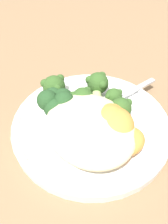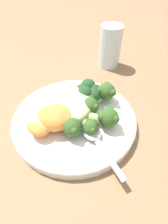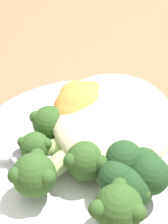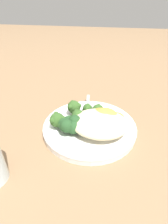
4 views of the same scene
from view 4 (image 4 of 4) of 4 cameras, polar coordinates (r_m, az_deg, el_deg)
name	(u,v)px [view 4 (image 4 of 4)]	position (r m, az deg, el deg)	size (l,w,h in m)	color
ground_plane	(89,132)	(0.47, 1.54, -6.71)	(4.00, 4.00, 0.00)	#846647
plate	(89,126)	(0.47, 1.62, -4.73)	(0.25, 0.25, 0.02)	white
quinoa_mound	(100,123)	(0.44, 5.12, -3.62)	(0.14, 0.12, 0.04)	beige
broccoli_stalk_0	(97,113)	(0.48, 4.18, -0.40)	(0.03, 0.09, 0.03)	#ADC675
broccoli_stalk_1	(90,114)	(0.49, 1.89, -0.50)	(0.06, 0.10, 0.03)	#ADC675
broccoli_stalk_2	(77,110)	(0.49, -2.26, 0.79)	(0.09, 0.08, 0.04)	#ADC675
broccoli_stalk_3	(81,117)	(0.46, -1.05, -1.70)	(0.08, 0.04, 0.04)	#ADC675
broccoli_stalk_4	(64,121)	(0.45, -6.70, -2.79)	(0.13, 0.06, 0.04)	#ADC675
broccoli_stalk_5	(75,124)	(0.45, -2.87, -3.86)	(0.11, 0.07, 0.03)	#ADC675
sweet_potato_chunk_0	(116,120)	(0.46, 10.36, -2.49)	(0.06, 0.05, 0.03)	orange
sweet_potato_chunk_1	(100,116)	(0.46, 5.17, -1.32)	(0.06, 0.04, 0.04)	orange
sweet_potato_chunk_2	(103,116)	(0.46, 6.10, -1.46)	(0.06, 0.05, 0.04)	orange
sweet_potato_chunk_3	(107,117)	(0.46, 7.60, -1.52)	(0.07, 0.05, 0.04)	orange
kale_tuft	(70,124)	(0.43, -4.70, -3.99)	(0.06, 0.06, 0.04)	#234723
spoon	(87,109)	(0.52, 1.10, 0.98)	(0.04, 0.13, 0.01)	#B7B7BC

